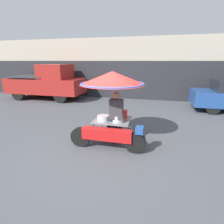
# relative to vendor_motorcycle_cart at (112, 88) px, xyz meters

# --- Properties ---
(ground_plane) EXTENTS (36.00, 36.00, 0.00)m
(ground_plane) POSITION_rel_vendor_motorcycle_cart_xyz_m (-0.22, -0.81, -1.66)
(ground_plane) COLOR #4C4F54
(shopfront_building) EXTENTS (28.00, 2.06, 3.82)m
(shopfront_building) POSITION_rel_vendor_motorcycle_cart_xyz_m (-0.22, 7.42, 0.24)
(shopfront_building) COLOR #B2A893
(shopfront_building) RESTS_ON ground
(vendor_motorcycle_cart) EXTENTS (2.16, 1.90, 2.12)m
(vendor_motorcycle_cart) POSITION_rel_vendor_motorcycle_cart_xyz_m (0.00, 0.00, 0.00)
(vendor_motorcycle_cart) COLOR black
(vendor_motorcycle_cart) RESTS_ON ground
(vendor_person) EXTENTS (0.38, 0.22, 1.56)m
(vendor_person) POSITION_rel_vendor_motorcycle_cart_xyz_m (0.16, -0.13, -0.78)
(vendor_person) COLOR navy
(vendor_person) RESTS_ON ground
(pickup_truck) EXTENTS (4.90, 1.92, 2.20)m
(pickup_truck) POSITION_rel_vendor_motorcycle_cart_xyz_m (-5.54, 5.04, -0.61)
(pickup_truck) COLOR black
(pickup_truck) RESTS_ON ground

